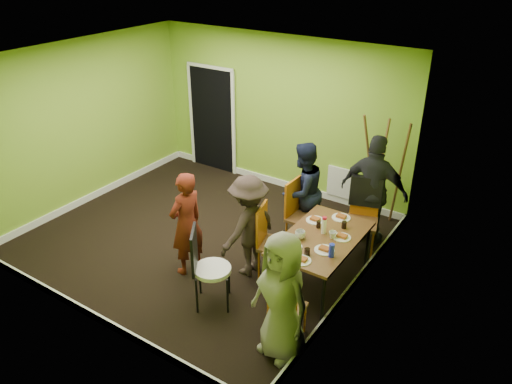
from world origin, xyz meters
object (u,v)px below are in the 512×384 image
chair_bentwood (206,264)px  person_standing (186,224)px  blue_bottle (332,250)px  chair_left_near (270,238)px  orange_bottle (323,230)px  dining_table (321,240)px  person_left_near (249,226)px  chair_left_far (299,211)px  chair_back_end (365,199)px  chair_front_end (285,306)px  easel (383,174)px  person_left_far (302,191)px  person_back_end (374,191)px  thermos (324,226)px  person_front_end (282,297)px

chair_bentwood → person_standing: bearing=-156.0°
blue_bottle → person_standing: person_standing is taller
chair_left_near → orange_bottle: size_ratio=14.48×
chair_left_near → dining_table: bearing=89.6°
person_left_near → orange_bottle: bearing=122.1°
chair_left_far → person_standing: 1.71m
chair_bentwood → blue_bottle: chair_bentwood is taller
dining_table → chair_bentwood: 1.53m
person_standing → chair_back_end: bearing=145.3°
chair_back_end → blue_bottle: bearing=80.3°
dining_table → chair_front_end: bearing=-82.3°
chair_front_end → easel: easel is taller
dining_table → chair_front_end: (0.16, -1.19, -0.19)m
chair_bentwood → person_left_far: person_left_far is taller
chair_bentwood → chair_left_near: bearing=127.2°
blue_bottle → person_left_far: 1.69m
dining_table → chair_front_end: chair_front_end is taller
chair_front_end → person_left_near: 1.45m
blue_bottle → person_standing: bearing=-169.0°
chair_bentwood → person_left_near: person_left_near is taller
chair_back_end → easel: 0.70m
chair_left_far → person_back_end: 1.14m
person_left_far → thermos: bearing=58.4°
orange_bottle → person_standing: bearing=-153.4°
chair_front_end → person_standing: (-1.84, 0.47, 0.25)m
chair_left_near → easel: size_ratio=0.57×
easel → person_left_near: 2.43m
chair_front_end → blue_bottle: bearing=73.5°
chair_left_far → person_left_near: 1.00m
chair_left_far → blue_bottle: (1.00, -1.01, 0.23)m
chair_front_end → person_left_far: person_left_far is taller
blue_bottle → chair_left_far: bearing=134.6°
chair_front_end → person_front_end: size_ratio=0.58×
chair_left_far → chair_bentwood: size_ratio=0.99×
blue_bottle → person_left_far: bearing=130.7°
chair_left_near → chair_bentwood: bearing=-34.4°
chair_left_far → person_front_end: person_front_end is taller
chair_bentwood → person_left_far: 2.11m
chair_front_end → person_left_far: bearing=107.1°
chair_left_far → chair_front_end: 2.05m
dining_table → person_left_near: (-0.96, -0.28, 0.04)m
chair_left_near → orange_bottle: (0.64, 0.28, 0.19)m
chair_front_end → person_front_end: (0.05, -0.17, 0.27)m
blue_bottle → person_back_end: (-0.14, 1.72, 0.03)m
orange_bottle → chair_left_far: bearing=139.3°
thermos → person_left_near: bearing=-157.8°
chair_front_end → blue_bottle: size_ratio=5.12×
chair_bentwood → orange_bottle: (0.98, 1.25, 0.18)m
chair_front_end → thermos: 1.34m
chair_left_near → chair_back_end: (0.77, 1.39, 0.19)m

